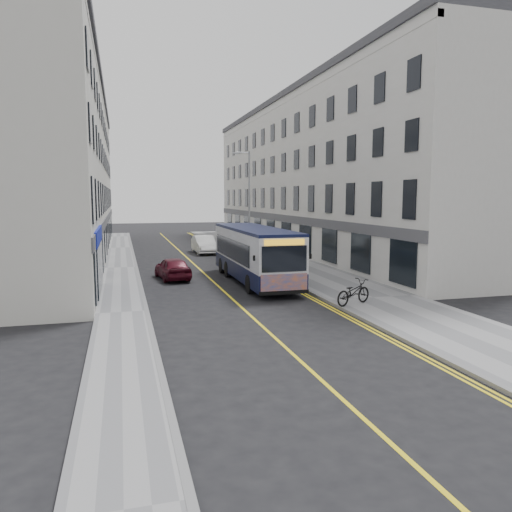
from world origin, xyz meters
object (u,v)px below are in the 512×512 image
car_white (204,244)px  car_maroon (173,268)px  streetlamp (248,201)px  bicycle (353,292)px  pedestrian_far (298,246)px  city_bus (254,253)px  pedestrian_near (279,253)px

car_white → car_maroon: bearing=-107.9°
streetlamp → bicycle: streetlamp is taller
streetlamp → pedestrian_far: bearing=-3.2°
car_white → city_bus: bearing=-89.3°
streetlamp → city_bus: streetlamp is taller
city_bus → bicycle: size_ratio=5.09×
car_white → bicycle: bearing=-83.5°
city_bus → car_white: 14.92m
city_bus → pedestrian_near: 5.76m
pedestrian_far → pedestrian_near: bearing=-128.7°
city_bus → streetlamp: bearing=77.8°
city_bus → pedestrian_near: city_bus is taller
bicycle → pedestrian_far: 16.53m
pedestrian_near → car_white: 10.57m
city_bus → pedestrian_far: bearing=57.0°
bicycle → car_maroon: bearing=10.9°
streetlamp → bicycle: 16.82m
streetlamp → car_maroon: streetlamp is taller
pedestrian_far → car_maroon: 12.14m
bicycle → pedestrian_near: 12.13m
pedestrian_near → car_maroon: bearing=-135.7°
car_maroon → city_bus: bearing=145.1°
city_bus → bicycle: 7.71m
streetlamp → city_bus: (-1.98, -9.16, -2.72)m
city_bus → car_white: (-0.39, 14.89, -0.92)m
pedestrian_near → pedestrian_far: 4.95m
pedestrian_near → car_white: (-3.37, 10.01, -0.25)m
city_bus → car_white: city_bus is taller
city_bus → bicycle: city_bus is taller
city_bus → bicycle: bearing=-71.2°
streetlamp → car_maroon: size_ratio=2.10×
bicycle → streetlamp: bearing=-22.9°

